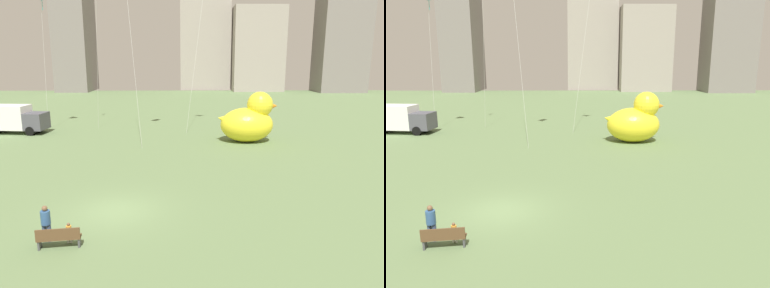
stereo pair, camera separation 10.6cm
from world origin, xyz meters
TOP-DOWN VIEW (x-y plane):
  - ground_plane at (0.00, 0.00)m, footprint 140.00×140.00m
  - park_bench at (-1.60, -3.63)m, footprint 1.75×0.68m
  - person_adult at (-2.30, -3.04)m, footprint 0.39×0.39m
  - person_child at (-1.33, -3.19)m, footprint 0.22×0.22m
  - giant_inflatable_duck at (9.19, 15.58)m, footprint 5.49×3.52m
  - box_truck at (-14.15, 19.76)m, footprint 6.77×2.93m
  - city_skyline at (13.96, 70.20)m, footprint 68.81×17.42m

SIDE VIEW (x-z plane):
  - ground_plane at x=0.00m, z-range 0.00..0.00m
  - park_bench at x=-1.60m, z-range 0.03..0.93m
  - person_child at x=-1.33m, z-range 0.05..0.94m
  - person_adult at x=-2.30m, z-range 0.08..1.66m
  - box_truck at x=-14.15m, z-range 0.03..2.88m
  - giant_inflatable_duck at x=9.19m, z-range -0.34..4.21m
  - city_skyline at x=13.96m, z-range -4.85..31.61m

